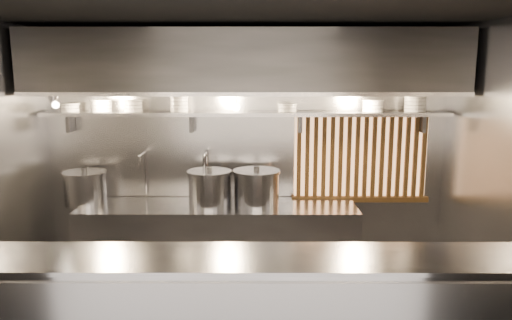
{
  "coord_description": "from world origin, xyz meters",
  "views": [
    {
      "loc": [
        0.13,
        -4.11,
        2.36
      ],
      "look_at": [
        0.11,
        0.55,
        1.51
      ],
      "focal_mm": 35.0,
      "sensor_mm": 36.0,
      "label": 1
    }
  ],
  "objects_px": {
    "pendant_bulb": "(236,107)",
    "stock_pot_right": "(210,188)",
    "stock_pot_mid": "(257,187)",
    "heat_lamp": "(53,99)",
    "stock_pot_left": "(85,188)"
  },
  "relations": [
    {
      "from": "stock_pot_mid",
      "to": "stock_pot_right",
      "type": "height_order",
      "value": "stock_pot_right"
    },
    {
      "from": "heat_lamp",
      "to": "pendant_bulb",
      "type": "xyz_separation_m",
      "value": [
        1.8,
        0.35,
        -0.11
      ]
    },
    {
      "from": "stock_pot_left",
      "to": "stock_pot_mid",
      "type": "distance_m",
      "value": 1.87
    },
    {
      "from": "pendant_bulb",
      "to": "stock_pot_right",
      "type": "bearing_deg",
      "value": -162.99
    },
    {
      "from": "heat_lamp",
      "to": "stock_pot_right",
      "type": "height_order",
      "value": "heat_lamp"
    },
    {
      "from": "pendant_bulb",
      "to": "stock_pot_mid",
      "type": "bearing_deg",
      "value": -12.82
    },
    {
      "from": "pendant_bulb",
      "to": "stock_pot_right",
      "type": "relative_size",
      "value": 0.34
    },
    {
      "from": "heat_lamp",
      "to": "stock_pot_left",
      "type": "height_order",
      "value": "heat_lamp"
    },
    {
      "from": "pendant_bulb",
      "to": "stock_pot_left",
      "type": "xyz_separation_m",
      "value": [
        -1.65,
        -0.02,
        -0.88
      ]
    },
    {
      "from": "heat_lamp",
      "to": "stock_pot_left",
      "type": "distance_m",
      "value": 1.05
    },
    {
      "from": "stock_pot_left",
      "to": "stock_pot_right",
      "type": "distance_m",
      "value": 1.36
    },
    {
      "from": "heat_lamp",
      "to": "stock_pot_mid",
      "type": "height_order",
      "value": "heat_lamp"
    },
    {
      "from": "pendant_bulb",
      "to": "heat_lamp",
      "type": "bearing_deg",
      "value": -169.0
    },
    {
      "from": "stock_pot_mid",
      "to": "stock_pot_right",
      "type": "distance_m",
      "value": 0.51
    },
    {
      "from": "pendant_bulb",
      "to": "stock_pot_mid",
      "type": "distance_m",
      "value": 0.9
    }
  ]
}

